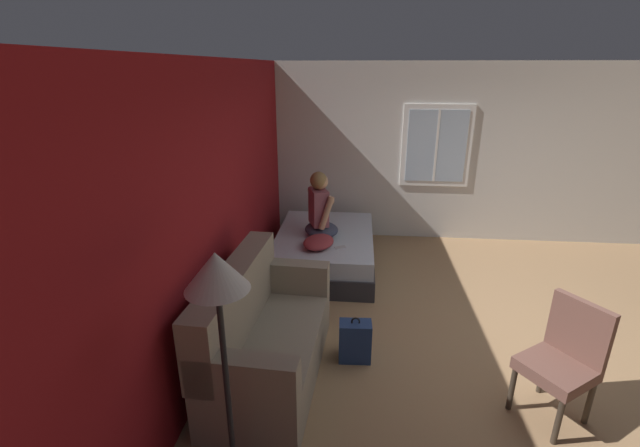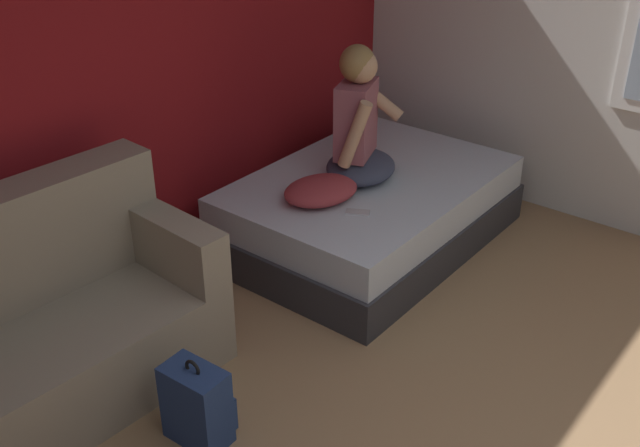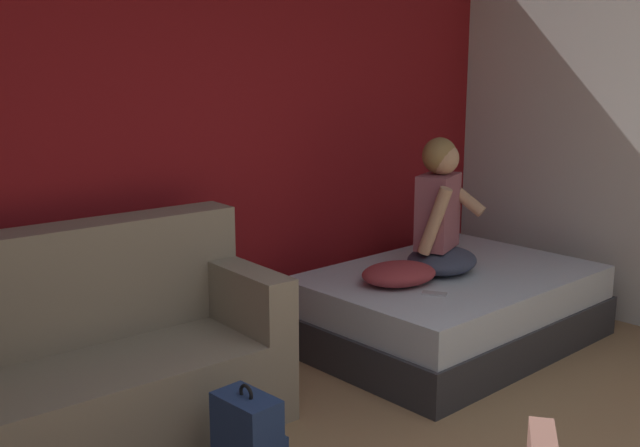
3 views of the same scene
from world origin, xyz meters
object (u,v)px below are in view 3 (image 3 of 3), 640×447
object	(u,v)px
person_seated	(441,218)
backpack	(249,439)
couch	(102,361)
throw_pillow	(399,274)
bed	(450,307)
cell_phone	(434,294)

from	to	relation	value
person_seated	backpack	size ratio (longest dim) A/B	1.91
couch	person_seated	world-z (taller)	person_seated
person_seated	throw_pillow	bearing A→B (deg)	-177.55
person_seated	backpack	distance (m)	2.10
couch	throw_pillow	size ratio (longest dim) A/B	3.64
bed	person_seated	world-z (taller)	person_seated
throw_pillow	cell_phone	size ratio (longest dim) A/B	3.33
backpack	throw_pillow	xyz separation A→B (m)	(1.52, 0.49, 0.36)
bed	throw_pillow	xyz separation A→B (m)	(-0.47, 0.04, 0.31)
backpack	cell_phone	size ratio (longest dim) A/B	3.18
bed	couch	size ratio (longest dim) A/B	1.10
backpack	throw_pillow	distance (m)	1.64
throw_pillow	couch	bearing A→B (deg)	170.04
couch	cell_phone	world-z (taller)	couch
backpack	cell_phone	distance (m)	1.58
bed	throw_pillow	world-z (taller)	throw_pillow
couch	cell_phone	bearing A→B (deg)	-17.96
bed	person_seated	xyz separation A→B (m)	(-0.06, 0.06, 0.60)
couch	backpack	world-z (taller)	couch
couch	cell_phone	distance (m)	1.92
couch	throw_pillow	xyz separation A→B (m)	(1.81, -0.32, 0.16)
throw_pillow	cell_phone	bearing A→B (deg)	-87.88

